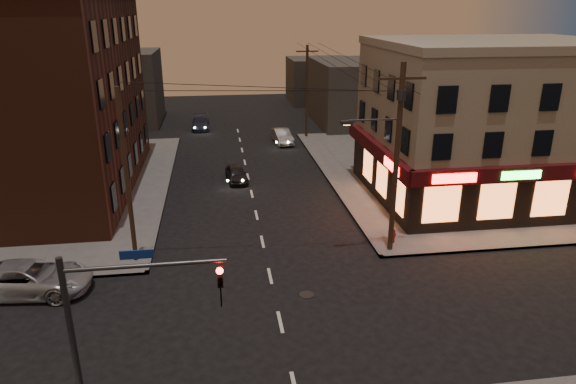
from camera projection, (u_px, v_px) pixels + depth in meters
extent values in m
plane|color=black|center=(280.00, 322.00, 21.82)|extent=(120.00, 120.00, 0.00)
cube|color=#514F4C|center=(469.00, 170.00, 41.87)|extent=(24.00, 28.00, 0.15)
cube|color=#514F4C|center=(0.00, 191.00, 37.08)|extent=(24.00, 28.00, 0.15)
cube|color=gray|center=(488.00, 124.00, 34.76)|extent=(15.00, 12.00, 10.00)
cube|color=gray|center=(499.00, 43.00, 32.97)|extent=(15.20, 12.20, 0.50)
cube|color=black|center=(532.00, 200.00, 30.35)|extent=(15.12, 0.25, 3.40)
cube|color=black|center=(379.00, 175.00, 34.89)|extent=(0.25, 12.12, 3.40)
cube|color=#400A0D|center=(540.00, 173.00, 29.45)|extent=(15.60, 0.50, 0.90)
cube|color=#400A0D|center=(377.00, 149.00, 34.24)|extent=(0.50, 12.60, 0.90)
cube|color=#FF140C|center=(455.00, 178.00, 28.50)|extent=(2.60, 0.06, 0.55)
cube|color=#26FF3F|center=(521.00, 175.00, 29.03)|extent=(2.40, 0.06, 0.50)
cube|color=#FF140C|center=(391.00, 166.00, 30.67)|extent=(0.06, 2.60, 0.55)
cube|color=orange|center=(524.00, 200.00, 30.09)|extent=(12.40, 0.08, 2.20)
cube|color=orange|center=(382.00, 178.00, 33.91)|extent=(0.08, 8.40, 2.20)
cube|color=#492417|center=(36.00, 99.00, 35.31)|extent=(12.00, 20.00, 13.00)
cube|color=#3F3D3A|center=(360.00, 92.00, 57.85)|extent=(10.00, 12.00, 7.00)
cube|color=#3F3D3A|center=(118.00, 88.00, 57.81)|extent=(9.00, 10.00, 8.00)
cube|color=#3F3D3A|center=(318.00, 80.00, 70.79)|extent=(8.00, 8.00, 6.00)
cylinder|color=#382619|center=(396.00, 161.00, 26.37)|extent=(0.28, 0.28, 10.00)
cube|color=#382619|center=(403.00, 78.00, 24.94)|extent=(2.40, 0.12, 0.12)
cylinder|color=#333538|center=(401.00, 95.00, 25.21)|extent=(0.44, 0.44, 0.50)
cylinder|color=#333538|center=(374.00, 120.00, 25.45)|extent=(2.60, 0.10, 0.10)
cube|color=#333538|center=(347.00, 123.00, 25.29)|extent=(0.60, 0.25, 0.18)
cube|color=#FFD88C|center=(347.00, 125.00, 25.33)|extent=(0.35, 0.15, 0.04)
cylinder|color=#382619|center=(307.00, 92.00, 50.92)|extent=(0.26, 0.26, 9.00)
cylinder|color=#382619|center=(127.00, 178.00, 25.38)|extent=(0.24, 0.24, 9.00)
cylinder|color=#333538|center=(76.00, 358.00, 14.64)|extent=(0.18, 0.18, 6.40)
cylinder|color=#333538|center=(145.00, 266.00, 13.98)|extent=(4.40, 0.12, 0.12)
imported|color=black|center=(220.00, 277.00, 14.42)|extent=(0.16, 0.20, 1.00)
sphere|color=#FF0C05|center=(220.00, 271.00, 14.22)|extent=(0.20, 0.20, 0.20)
cube|color=navy|center=(137.00, 255.00, 13.84)|extent=(0.90, 0.05, 0.25)
imported|color=#989AA0|center=(30.00, 278.00, 23.79)|extent=(5.78, 3.10, 1.54)
imported|color=black|center=(236.00, 174.00, 39.17)|extent=(1.81, 3.71, 1.22)
imported|color=slate|center=(282.00, 136.00, 50.07)|extent=(1.96, 4.38, 1.40)
imported|color=#1B2137|center=(200.00, 123.00, 56.01)|extent=(1.93, 4.70, 1.36)
cylinder|color=maroon|center=(393.00, 237.00, 28.77)|extent=(0.31, 0.31, 0.66)
sphere|color=maroon|center=(393.00, 231.00, 28.64)|extent=(0.27, 0.27, 0.27)
cylinder|color=maroon|center=(393.00, 235.00, 28.72)|extent=(0.38, 0.24, 0.13)
cylinder|color=maroon|center=(393.00, 235.00, 28.72)|extent=(0.24, 0.38, 0.13)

